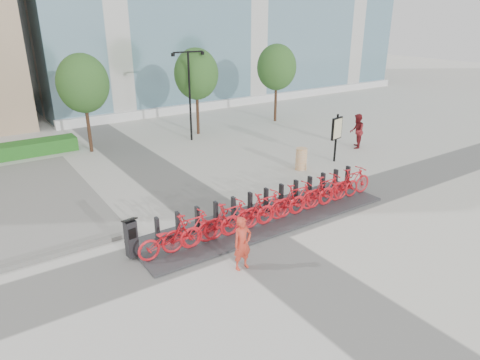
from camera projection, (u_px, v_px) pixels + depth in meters
ground at (240, 232)px, 14.41m from camera, size 120.00×120.00×0.00m
hedge_b at (15, 151)px, 21.87m from camera, size 6.00×1.20×0.70m
tree_1 at (83, 84)px, 21.59m from camera, size 2.60×2.60×5.10m
tree_2 at (196, 74)px, 24.98m from camera, size 2.60×2.60×5.10m
tree_3 at (277, 67)px, 28.11m from camera, size 2.60×2.60×5.10m
streetlamp at (189, 86)px, 23.85m from camera, size 2.00×0.20×5.00m
dock_pad at (266, 219)px, 15.30m from camera, size 9.60×2.40×0.08m
dock_rail_posts at (267, 200)px, 15.72m from camera, size 8.74×0.50×0.85m
bike_0 at (169, 238)px, 12.79m from camera, size 2.03×0.71×1.07m
bike_1 at (191, 230)px, 13.15m from camera, size 1.97×0.56×1.18m
bike_2 at (211, 226)px, 13.54m from camera, size 2.03×0.71×1.07m
bike_3 at (230, 218)px, 13.90m from camera, size 1.97×0.56×1.18m
bike_4 at (248, 215)px, 14.29m from camera, size 2.03×0.71×1.07m
bike_5 at (265, 208)px, 14.65m from camera, size 1.97×0.56×1.18m
bike_6 at (282, 205)px, 15.04m from camera, size 2.03×0.71×1.07m
bike_7 at (297, 198)px, 15.40m from camera, size 1.97×0.56×1.18m
bike_8 at (312, 196)px, 15.79m from camera, size 2.03×0.71×1.07m
bike_9 at (326, 190)px, 16.15m from camera, size 1.97×0.56×1.18m
bike_10 at (339, 187)px, 16.55m from camera, size 2.03×0.71×1.07m
bike_11 at (352, 182)px, 16.90m from camera, size 1.97×0.56×1.18m
kiosk at (131, 238)px, 12.65m from camera, size 0.43×0.38×1.28m
worker_red at (242, 243)px, 12.11m from camera, size 0.59×0.39×1.61m
pedestrian at (357, 131)px, 23.18m from camera, size 1.16×1.13×1.88m
construction_barrel at (301, 159)px, 20.08m from camera, size 0.71×0.71×1.04m
map_sign at (337, 130)px, 20.80m from camera, size 0.79×0.28×2.39m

